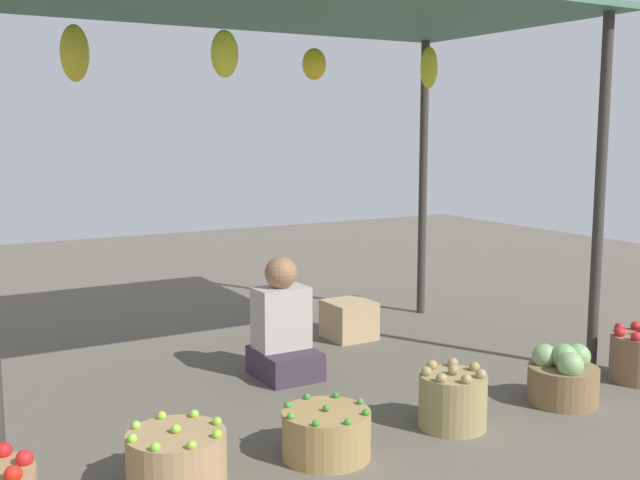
% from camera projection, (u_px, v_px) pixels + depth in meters
% --- Properties ---
extents(ground_plane, '(14.00, 14.00, 0.00)m').
position_uv_depth(ground_plane, '(282.00, 375.00, 5.01)').
color(ground_plane, '#5E584B').
extents(market_stall_structure, '(3.98, 2.15, 2.36)m').
position_uv_depth(market_stall_structure, '(277.00, 30.00, 4.69)').
color(market_stall_structure, '#38332D').
rests_on(market_stall_structure, ground).
extents(vendor_person, '(0.36, 0.44, 0.78)m').
position_uv_depth(vendor_person, '(283.00, 331.00, 4.95)').
color(vendor_person, '#3B2E3C').
rests_on(vendor_person, ground).
extents(basket_limes, '(0.44, 0.44, 0.29)m').
position_uv_depth(basket_limes, '(177.00, 460.00, 3.42)').
color(basket_limes, '#A68257').
rests_on(basket_limes, ground).
extents(basket_green_chilies, '(0.44, 0.44, 0.26)m').
position_uv_depth(basket_green_chilies, '(326.00, 434.00, 3.74)').
color(basket_green_chilies, '#A2814C').
rests_on(basket_green_chilies, ground).
extents(basket_potatoes, '(0.36, 0.36, 0.35)m').
position_uv_depth(basket_potatoes, '(453.00, 400.00, 4.11)').
color(basket_potatoes, '#958752').
rests_on(basket_potatoes, ground).
extents(basket_cabbages, '(0.41, 0.41, 0.35)m').
position_uv_depth(basket_cabbages, '(563.00, 378.00, 4.48)').
color(basket_cabbages, brown).
rests_on(basket_cabbages, ground).
extents(basket_red_apples, '(0.37, 0.37, 0.36)m').
position_uv_depth(basket_red_apples, '(640.00, 356.00, 4.87)').
color(basket_red_apples, brown).
rests_on(basket_red_apples, ground).
extents(wooden_crate_near_vendor, '(0.33, 0.35, 0.29)m').
position_uv_depth(wooden_crate_near_vendor, '(349.00, 320.00, 5.86)').
color(wooden_crate_near_vendor, tan).
rests_on(wooden_crate_near_vendor, ground).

